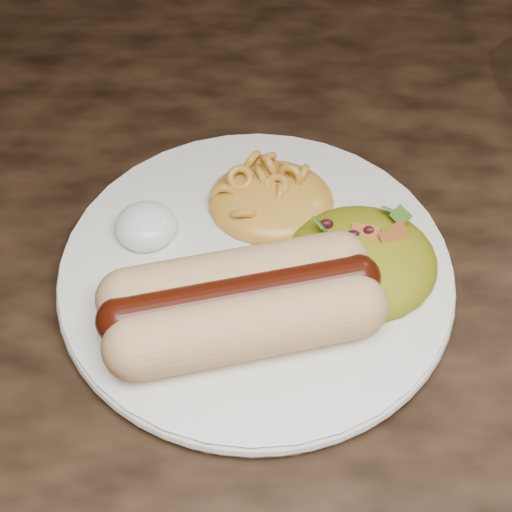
{
  "coord_description": "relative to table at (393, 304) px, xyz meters",
  "views": [
    {
      "loc": [
        -0.1,
        -0.37,
        1.16
      ],
      "look_at": [
        -0.11,
        -0.05,
        0.77
      ],
      "focal_mm": 55.0,
      "sensor_mm": 36.0,
      "label": 1
    }
  ],
  "objects": [
    {
      "name": "plate",
      "position": [
        -0.11,
        -0.05,
        0.1
      ],
      "size": [
        0.28,
        0.28,
        0.01
      ],
      "primitive_type": "cylinder",
      "rotation": [
        0.0,
        0.0,
        -0.09
      ],
      "color": "silver",
      "rests_on": "table"
    },
    {
      "name": "taco_salad",
      "position": [
        -0.04,
        -0.05,
        0.12
      ],
      "size": [
        0.1,
        0.09,
        0.04
      ],
      "rotation": [
        0.0,
        0.0,
        0.09
      ],
      "color": "#A8620E",
      "rests_on": "plate"
    },
    {
      "name": "mac_and_cheese",
      "position": [
        -0.1,
        0.01,
        0.12
      ],
      "size": [
        0.11,
        0.11,
        0.03
      ],
      "primitive_type": "ellipsoid",
      "rotation": [
        0.0,
        0.0,
        -0.41
      ],
      "color": "#D1793B",
      "rests_on": "plate"
    },
    {
      "name": "hotdog",
      "position": [
        -0.12,
        -0.09,
        0.13
      ],
      "size": [
        0.15,
        0.1,
        0.04
      ],
      "rotation": [
        0.0,
        0.0,
        0.25
      ],
      "color": "tan",
      "rests_on": "plate"
    },
    {
      "name": "fork",
      "position": [
        -0.16,
        -0.1,
        0.09
      ],
      "size": [
        0.03,
        0.13,
        0.0
      ],
      "primitive_type": "cube",
      "rotation": [
        0.0,
        0.0,
        0.12
      ],
      "color": "white",
      "rests_on": "table"
    },
    {
      "name": "sour_cream",
      "position": [
        -0.18,
        -0.02,
        0.12
      ],
      "size": [
        0.05,
        0.05,
        0.03
      ],
      "primitive_type": "ellipsoid",
      "rotation": [
        0.0,
        0.0,
        0.21
      ],
      "color": "white",
      "rests_on": "plate"
    },
    {
      "name": "table",
      "position": [
        0.0,
        0.0,
        0.0
      ],
      "size": [
        1.6,
        0.9,
        0.75
      ],
      "color": "#3B2617",
      "rests_on": "floor"
    }
  ]
}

